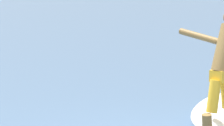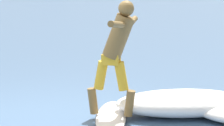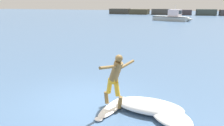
% 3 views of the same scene
% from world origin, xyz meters
% --- Properties ---
extents(ground_plane, '(200.00, 200.00, 0.00)m').
position_xyz_m(ground_plane, '(0.00, 0.00, 0.00)').
color(ground_plane, '#426186').
extents(surfboard, '(0.77, 1.95, 0.22)m').
position_xyz_m(surfboard, '(1.18, -0.14, 0.04)').
color(surfboard, white).
rests_on(surfboard, ground).
extents(surfer, '(0.91, 1.58, 1.76)m').
position_xyz_m(surfer, '(1.27, -0.14, 1.13)').
color(surfer, brown).
rests_on(surfer, surfboard).
extents(wave_foam_at_tail, '(2.21, 1.07, 0.39)m').
position_xyz_m(wave_foam_at_tail, '(2.36, 0.01, 0.20)').
color(wave_foam_at_tail, white).
rests_on(wave_foam_at_tail, ground).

